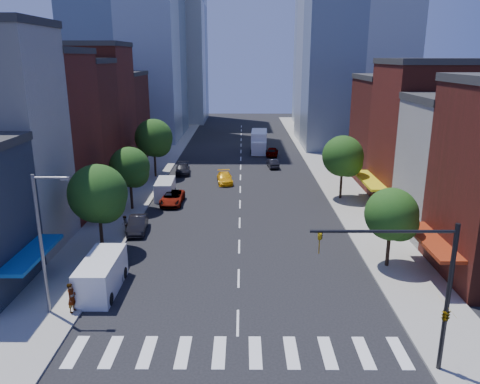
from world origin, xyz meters
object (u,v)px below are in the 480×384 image
object	(u,v)px
cargo_van_far	(165,189)
traffic_car_oncoming	(273,163)
pedestrian_far	(125,224)
cargo_van_near	(101,276)
traffic_car_far	(272,152)
parked_car_second	(137,224)
pedestrian_near	(72,298)
box_truck	(259,142)
taxi	(225,178)
parked_car_third	(172,198)
parked_car_front	(114,264)
parked_car_rear	(183,169)

from	to	relation	value
cargo_van_far	traffic_car_oncoming	distance (m)	20.44
pedestrian_far	cargo_van_far	bearing A→B (deg)	163.05
cargo_van_near	traffic_car_far	xyz separation A→B (m)	(14.66, 46.22, -0.44)
parked_car_second	traffic_car_far	size ratio (longest dim) A/B	1.00
pedestrian_near	box_truck	bearing A→B (deg)	-2.64
cargo_van_near	traffic_car_far	bearing A→B (deg)	72.25
cargo_van_far	traffic_car_oncoming	size ratio (longest dim) A/B	1.27
taxi	traffic_car_far	world-z (taller)	traffic_car_far
cargo_van_far	pedestrian_far	size ratio (longest dim) A/B	3.20
parked_car_second	cargo_van_far	distance (m)	11.00
parked_car_third	box_truck	bearing A→B (deg)	70.85
taxi	box_truck	world-z (taller)	box_truck
parked_car_front	parked_car_third	bearing A→B (deg)	77.38
box_truck	parked_car_second	bearing A→B (deg)	-105.32
parked_car_rear	traffic_car_oncoming	xyz separation A→B (m)	(12.80, 3.88, -0.04)
parked_car_rear	cargo_van_far	xyz separation A→B (m)	(-0.62, -11.54, 0.34)
cargo_van_near	pedestrian_near	world-z (taller)	cargo_van_near
parked_car_second	pedestrian_far	xyz separation A→B (m)	(-1.08, -0.38, 0.19)
cargo_van_near	parked_car_second	bearing A→B (deg)	89.85
box_truck	traffic_car_oncoming	bearing A→B (deg)	-79.48
traffic_car_oncoming	box_truck	xyz separation A→B (m)	(-1.63, 12.10, 0.99)
cargo_van_near	cargo_van_far	distance (m)	22.53
box_truck	cargo_van_far	bearing A→B (deg)	-110.36
traffic_car_oncoming	traffic_car_far	size ratio (longest dim) A/B	0.87
parked_car_second	taxi	bearing A→B (deg)	61.38
parked_car_front	traffic_car_far	xyz separation A→B (m)	(14.56, 43.44, -0.00)
traffic_car_far	box_truck	world-z (taller)	box_truck
cargo_van_far	pedestrian_near	xyz separation A→B (m)	(-1.82, -25.44, 0.10)
parked_car_rear	cargo_van_near	xyz separation A→B (m)	(-1.44, -34.05, 0.52)
parked_car_front	traffic_car_oncoming	size ratio (longest dim) A/B	1.15
cargo_van_near	pedestrian_far	world-z (taller)	cargo_van_near
parked_car_front	traffic_car_oncoming	world-z (taller)	parked_car_front
parked_car_front	pedestrian_near	distance (m)	5.82
parked_car_third	cargo_van_near	distance (m)	20.29
pedestrian_near	parked_car_third	bearing A→B (deg)	4.37
parked_car_second	pedestrian_near	bearing A→B (deg)	-99.50
pedestrian_near	parked_car_front	bearing A→B (deg)	0.85
traffic_car_far	box_truck	distance (m)	4.42
pedestrian_far	parked_car_rear	bearing A→B (deg)	166.28
parked_car_third	parked_car_second	bearing A→B (deg)	-102.65
parked_car_front	box_truck	size ratio (longest dim) A/B	0.51
parked_car_third	traffic_car_far	world-z (taller)	traffic_car_far
parked_car_second	cargo_van_far	xyz separation A→B (m)	(0.82, 10.96, 0.29)
parked_car_front	cargo_van_near	size ratio (longest dim) A/B	0.78
pedestrian_far	parked_car_second	bearing A→B (deg)	102.09
parked_car_front	parked_car_second	world-z (taller)	parked_car_front
traffic_car_oncoming	parked_car_front	bearing A→B (deg)	62.12
taxi	traffic_car_oncoming	distance (m)	11.09
traffic_car_far	cargo_van_far	bearing A→B (deg)	67.01
cargo_van_far	traffic_car_oncoming	world-z (taller)	cargo_van_far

